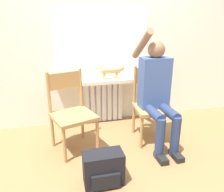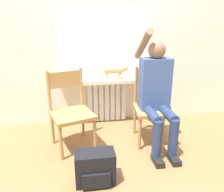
{
  "view_description": "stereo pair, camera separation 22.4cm",
  "coord_description": "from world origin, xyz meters",
  "px_view_note": "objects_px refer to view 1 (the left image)",
  "views": [
    {
      "loc": [
        -0.59,
        -1.79,
        1.4
      ],
      "look_at": [
        0.0,
        0.62,
        0.56
      ],
      "focal_mm": 35.0,
      "sensor_mm": 36.0,
      "label": 1
    },
    {
      "loc": [
        -0.37,
        -1.84,
        1.4
      ],
      "look_at": [
        0.0,
        0.62,
        0.56
      ],
      "focal_mm": 35.0,
      "sensor_mm": 36.0,
      "label": 2
    }
  ],
  "objects_px": {
    "chair_left": "(72,111)",
    "person": "(157,90)",
    "chair_right": "(152,104)",
    "cat": "(112,70)",
    "backpack": "(103,169)"
  },
  "relations": [
    {
      "from": "chair_left",
      "to": "backpack",
      "type": "xyz_separation_m",
      "value": [
        0.22,
        -0.69,
        -0.3
      ]
    },
    {
      "from": "chair_left",
      "to": "person",
      "type": "relative_size",
      "value": 0.67
    },
    {
      "from": "person",
      "to": "backpack",
      "type": "distance_m",
      "value": 1.08
    },
    {
      "from": "chair_right",
      "to": "cat",
      "type": "bearing_deg",
      "value": 130.1
    },
    {
      "from": "person",
      "to": "chair_left",
      "type": "bearing_deg",
      "value": 173.68
    },
    {
      "from": "chair_right",
      "to": "backpack",
      "type": "xyz_separation_m",
      "value": [
        -0.76,
        -0.69,
        -0.3
      ]
    },
    {
      "from": "cat",
      "to": "chair_right",
      "type": "bearing_deg",
      "value": -55.51
    },
    {
      "from": "chair_right",
      "to": "person",
      "type": "xyz_separation_m",
      "value": [
        -0.0,
        -0.11,
        0.22
      ]
    },
    {
      "from": "chair_left",
      "to": "chair_right",
      "type": "distance_m",
      "value": 0.98
    },
    {
      "from": "chair_left",
      "to": "backpack",
      "type": "relative_size",
      "value": 2.51
    },
    {
      "from": "chair_right",
      "to": "chair_left",
      "type": "bearing_deg",
      "value": -174.25
    },
    {
      "from": "chair_left",
      "to": "chair_right",
      "type": "bearing_deg",
      "value": -18.82
    },
    {
      "from": "chair_right",
      "to": "cat",
      "type": "height_order",
      "value": "chair_right"
    },
    {
      "from": "person",
      "to": "backpack",
      "type": "bearing_deg",
      "value": -142.52
    },
    {
      "from": "chair_left",
      "to": "backpack",
      "type": "height_order",
      "value": "chair_left"
    }
  ]
}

